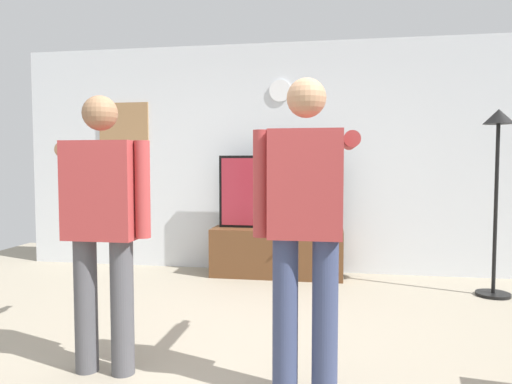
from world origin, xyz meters
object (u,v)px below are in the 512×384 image
at_px(television, 277,192).
at_px(person_standing_nearer_couch, 306,220).
at_px(person_standing_nearer_lamp, 103,217).
at_px(framed_picture, 124,123).
at_px(tv_stand, 277,253).
at_px(floor_lamp, 497,163).
at_px(wall_clock, 280,91).

distance_m(television, person_standing_nearer_couch, 2.83).
xyz_separation_m(television, person_standing_nearer_lamp, (-0.75, -2.65, 0.00)).
xyz_separation_m(television, framed_picture, (-1.96, 0.25, 0.82)).
height_order(tv_stand, floor_lamp, floor_lamp).
relative_size(wall_clock, framed_picture, 0.40).
height_order(wall_clock, person_standing_nearer_couch, wall_clock).
relative_size(television, framed_picture, 2.11).
distance_m(wall_clock, person_standing_nearer_lamp, 3.21).
xyz_separation_m(tv_stand, wall_clock, (0.00, 0.29, 1.86)).
bearing_deg(floor_lamp, wall_clock, 161.41).
xyz_separation_m(framed_picture, floor_lamp, (4.13, -0.74, -0.49)).
bearing_deg(tv_stand, wall_clock, 90.00).
bearing_deg(person_standing_nearer_couch, wall_clock, 99.09).
bearing_deg(person_standing_nearer_lamp, person_standing_nearer_couch, -6.03).
bearing_deg(tv_stand, framed_picture, 171.43).
height_order(person_standing_nearer_lamp, person_standing_nearer_couch, person_standing_nearer_couch).
relative_size(wall_clock, person_standing_nearer_couch, 0.15).
distance_m(framed_picture, person_standing_nearer_lamp, 3.25).
bearing_deg(television, framed_picture, 172.76).
xyz_separation_m(television, wall_clock, (-0.00, 0.24, 1.18)).
distance_m(wall_clock, floor_lamp, 2.44).
bearing_deg(television, person_standing_nearer_couch, -80.13).
distance_m(framed_picture, floor_lamp, 4.22).
distance_m(tv_stand, wall_clock, 1.89).
bearing_deg(framed_picture, television, -7.24).
xyz_separation_m(floor_lamp, person_standing_nearer_lamp, (-2.93, -2.17, -0.33)).
xyz_separation_m(wall_clock, person_standing_nearer_lamp, (-0.75, -2.90, -1.17)).
relative_size(framed_picture, floor_lamp, 0.35).
height_order(tv_stand, person_standing_nearer_lamp, person_standing_nearer_lamp).
relative_size(wall_clock, person_standing_nearer_lamp, 0.15).
bearing_deg(floor_lamp, tv_stand, 168.53).
bearing_deg(person_standing_nearer_couch, person_standing_nearer_lamp, 173.97).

